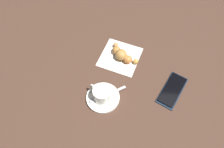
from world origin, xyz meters
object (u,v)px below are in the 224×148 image
(napkin, at_px, (120,57))
(sugar_packet, at_px, (101,90))
(croissant, at_px, (122,55))
(espresso_cup, at_px, (101,94))
(saucer, at_px, (103,98))
(cell_phone, at_px, (172,90))
(teaspoon, at_px, (102,97))

(napkin, bearing_deg, sugar_packet, -18.84)
(sugar_packet, xyz_separation_m, croissant, (-0.16, 0.06, 0.01))
(napkin, bearing_deg, espresso_cup, -14.43)
(sugar_packet, bearing_deg, saucer, 90.95)
(saucer, xyz_separation_m, sugar_packet, (-0.03, -0.01, 0.01))
(espresso_cup, bearing_deg, cell_phone, 103.08)
(espresso_cup, relative_size, teaspoon, 0.63)
(espresso_cup, relative_size, cell_phone, 0.49)
(saucer, distance_m, napkin, 0.20)
(espresso_cup, height_order, sugar_packet, espresso_cup)
(sugar_packet, bearing_deg, espresso_cup, 81.97)
(espresso_cup, xyz_separation_m, croissant, (-0.19, 0.06, -0.02))
(teaspoon, height_order, sugar_packet, teaspoon)
(espresso_cup, xyz_separation_m, cell_phone, (-0.06, 0.26, -0.03))
(teaspoon, xyz_separation_m, sugar_packet, (-0.03, -0.01, 0.00))
(teaspoon, height_order, napkin, teaspoon)
(croissant, bearing_deg, napkin, -107.99)
(teaspoon, xyz_separation_m, napkin, (-0.19, 0.05, -0.01))
(espresso_cup, xyz_separation_m, sugar_packet, (-0.03, -0.01, -0.02))
(sugar_packet, bearing_deg, napkin, -130.59)
(sugar_packet, relative_size, cell_phone, 0.35)
(saucer, bearing_deg, cell_phone, 103.06)
(teaspoon, xyz_separation_m, cell_phone, (-0.06, 0.26, -0.01))
(napkin, bearing_deg, saucer, -13.28)
(espresso_cup, height_order, napkin, espresso_cup)
(espresso_cup, bearing_deg, saucer, 104.01)
(saucer, relative_size, espresso_cup, 1.51)
(espresso_cup, xyz_separation_m, teaspoon, (0.00, 0.00, -0.02))
(cell_phone, bearing_deg, espresso_cup, -76.92)
(saucer, height_order, croissant, croissant)
(sugar_packet, bearing_deg, teaspoon, 84.69)
(napkin, bearing_deg, teaspoon, -14.03)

